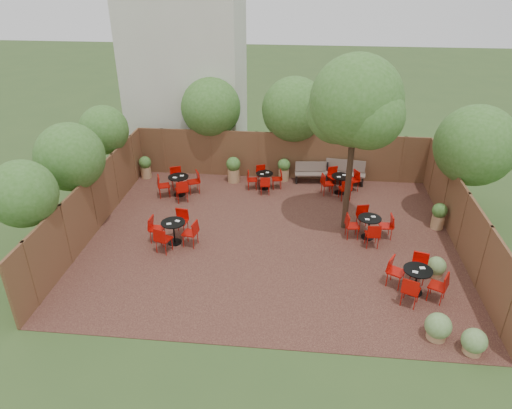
# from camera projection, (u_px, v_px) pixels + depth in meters

# --- Properties ---
(ground) EXTENTS (80.00, 80.00, 0.00)m
(ground) POSITION_uv_depth(u_px,v_px,m) (271.00, 239.00, 15.69)
(ground) COLOR #354F23
(ground) RESTS_ON ground
(courtyard_paving) EXTENTS (12.00, 10.00, 0.02)m
(courtyard_paving) POSITION_uv_depth(u_px,v_px,m) (271.00, 238.00, 15.68)
(courtyard_paving) COLOR #351815
(courtyard_paving) RESTS_ON ground
(fence_back) EXTENTS (12.00, 0.08, 2.00)m
(fence_back) POSITION_uv_depth(u_px,v_px,m) (280.00, 155.00, 19.63)
(fence_back) COLOR #4E331D
(fence_back) RESTS_ON ground
(fence_left) EXTENTS (0.08, 10.00, 2.00)m
(fence_left) POSITION_uv_depth(u_px,v_px,m) (93.00, 204.00, 15.77)
(fence_left) COLOR #4E331D
(fence_left) RESTS_ON ground
(fence_right) EXTENTS (0.08, 10.00, 2.00)m
(fence_right) POSITION_uv_depth(u_px,v_px,m) (463.00, 222.00, 14.68)
(fence_right) COLOR #4E331D
(fence_right) RESTS_ON ground
(neighbour_building) EXTENTS (5.00, 4.00, 8.00)m
(neighbour_building) POSITION_uv_depth(u_px,v_px,m) (187.00, 66.00, 21.29)
(neighbour_building) COLOR beige
(neighbour_building) RESTS_ON ground
(overhang_foliage) EXTENTS (15.59, 10.39, 2.70)m
(overhang_foliage) POSITION_uv_depth(u_px,v_px,m) (267.00, 129.00, 17.37)
(overhang_foliage) COLOR #34621F
(overhang_foliage) RESTS_ON ground
(courtyard_tree) EXTENTS (2.94, 2.86, 5.87)m
(courtyard_tree) POSITION_uv_depth(u_px,v_px,m) (356.00, 107.00, 14.35)
(courtyard_tree) COLOR black
(courtyard_tree) RESTS_ON courtyard_paving
(park_bench_left) EXTENTS (1.43, 0.59, 0.86)m
(park_bench_left) POSITION_uv_depth(u_px,v_px,m) (312.00, 172.00, 19.42)
(park_bench_left) COLOR brown
(park_bench_left) RESTS_ON courtyard_paving
(park_bench_right) EXTENTS (1.66, 0.73, 0.99)m
(park_bench_right) POSITION_uv_depth(u_px,v_px,m) (345.00, 172.00, 19.28)
(park_bench_right) COLOR brown
(park_bench_right) RESTS_ON courtyard_paving
(bistro_tables) EXTENTS (9.66, 7.79, 0.91)m
(bistro_tables) POSITION_uv_depth(u_px,v_px,m) (283.00, 211.00, 16.42)
(bistro_tables) COLOR black
(bistro_tables) RESTS_ON courtyard_paving
(planters) EXTENTS (11.81, 3.94, 1.08)m
(planters) POSITION_uv_depth(u_px,v_px,m) (262.00, 177.00, 18.81)
(planters) COLOR #A47B52
(planters) RESTS_ON courtyard_paving
(low_shrubs) EXTENTS (1.35, 3.62, 0.69)m
(low_shrubs) POSITION_uv_depth(u_px,v_px,m) (448.00, 313.00, 11.90)
(low_shrubs) COLOR #A47B52
(low_shrubs) RESTS_ON courtyard_paving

